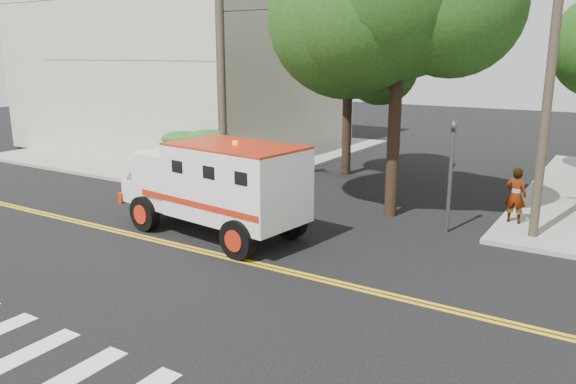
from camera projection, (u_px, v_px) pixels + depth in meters
The scene contains 12 objects.
ground at pixel (250, 263), 15.53m from camera, with size 100.00×100.00×0.00m, color black.
sidewalk_nw at pixel (199, 149), 33.57m from camera, with size 17.00×17.00×0.15m, color gray.
building_left at pixel (187, 61), 34.62m from camera, with size 16.00×14.00×10.00m, color #B1AC91.
utility_pole_left at pixel (222, 83), 22.27m from camera, with size 0.28×0.28×9.00m, color #382D23.
utility_pole_right at pixel (548, 94), 16.31m from camera, with size 0.28×0.28×9.00m, color #382D23.
tree_main at pixel (409, 3), 17.91m from camera, with size 6.08×5.70×9.85m.
tree_left at pixel (353, 51), 25.24m from camera, with size 4.48×4.20×7.70m.
traffic_signal at pixel (451, 165), 17.65m from camera, with size 0.15×0.18×3.60m.
accessibility_sign at pixel (216, 158), 23.48m from camera, with size 0.45×0.10×2.02m.
palm_planter at pixel (200, 148), 24.42m from camera, with size 3.52×2.63×2.36m.
armored_truck at pixel (217, 183), 17.52m from camera, with size 6.82×3.31×3.00m.
pedestrian_a at pixel (516, 195), 18.51m from camera, with size 0.68×0.45×1.86m, color gray.
Camera 1 is at (8.63, -11.83, 5.64)m, focal length 35.00 mm.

